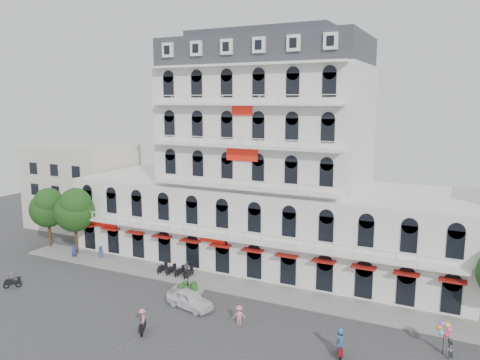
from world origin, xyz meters
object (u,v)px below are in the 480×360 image
rider_west (12,280)px  rider_east (340,343)px  rider_center (143,320)px  parked_car (190,299)px  balloon_vendor (447,340)px

rider_west → rider_east: rider_east is taller
rider_east → rider_center: 15.42m
parked_car → rider_center: rider_center is taller
rider_west → rider_east: (32.42, 1.62, 0.28)m
balloon_vendor → rider_west: bearing=-172.6°
rider_east → balloon_vendor: size_ratio=0.92×
rider_east → rider_center: (-15.05, -3.35, -0.06)m
parked_car → rider_west: rider_west is taller
rider_west → rider_center: bearing=-49.1°
rider_west → balloon_vendor: (39.35, 5.12, 0.46)m
rider_west → balloon_vendor: balloon_vendor is taller
parked_car → balloon_vendor: bearing=-73.9°
parked_car → rider_east: size_ratio=2.09×
rider_center → balloon_vendor: size_ratio=0.84×
parked_car → rider_center: 5.68m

